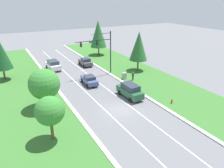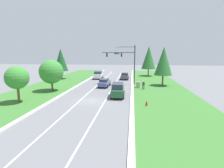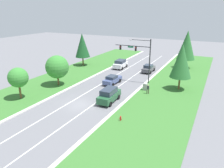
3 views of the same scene
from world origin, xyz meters
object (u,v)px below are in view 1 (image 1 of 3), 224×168
(forest_suv, at_px, (130,90))
(oak_near_left_tree, at_px, (44,84))
(conifer_near_right_tree, at_px, (139,46))
(graphite_sedan, at_px, (85,62))
(pedestrian, at_px, (133,76))
(utility_cabinet, at_px, (124,76))
(fire_hydrant, at_px, (172,102))
(traffic_signal_mast, at_px, (101,47))
(oak_far_left_tree, at_px, (50,111))
(white_suv, at_px, (53,65))
(conifer_mid_left_tree, at_px, (0,53))
(conifer_far_right_tree, at_px, (98,34))
(slate_blue_sedan, at_px, (89,80))

(forest_suv, xyz_separation_m, oak_near_left_tree, (-11.97, 2.59, 2.40))
(forest_suv, bearing_deg, conifer_near_right_tree, 48.55)
(forest_suv, height_order, graphite_sedan, forest_suv)
(graphite_sedan, xyz_separation_m, pedestrian, (4.05, -13.07, 0.06))
(forest_suv, height_order, conifer_near_right_tree, conifer_near_right_tree)
(forest_suv, xyz_separation_m, graphite_sedan, (0.26, 18.76, -0.23))
(forest_suv, relative_size, utility_cabinet, 3.98)
(fire_hydrant, bearing_deg, traffic_signal_mast, 101.95)
(conifer_near_right_tree, bearing_deg, oak_far_left_tree, -144.47)
(white_suv, bearing_deg, utility_cabinet, -52.04)
(white_suv, distance_m, fire_hydrant, 26.27)
(utility_cabinet, height_order, conifer_mid_left_tree, conifer_mid_left_tree)
(traffic_signal_mast, relative_size, white_suv, 1.71)
(pedestrian, height_order, conifer_far_right_tree, conifer_far_right_tree)
(white_suv, bearing_deg, oak_far_left_tree, -106.94)
(utility_cabinet, height_order, fire_hydrant, utility_cabinet)
(utility_cabinet, bearing_deg, oak_near_left_tree, -163.30)
(utility_cabinet, relative_size, fire_hydrant, 1.79)
(pedestrian, bearing_deg, conifer_far_right_tree, -118.27)
(conifer_near_right_tree, height_order, conifer_mid_left_tree, conifer_near_right_tree)
(fire_hydrant, bearing_deg, utility_cabinet, 93.61)
(conifer_near_right_tree, relative_size, oak_near_left_tree, 1.44)
(forest_suv, relative_size, conifer_mid_left_tree, 0.63)
(oak_far_left_tree, bearing_deg, slate_blue_sedan, 53.30)
(slate_blue_sedan, distance_m, conifer_near_right_tree, 12.88)
(fire_hydrant, height_order, conifer_near_right_tree, conifer_near_right_tree)
(forest_suv, relative_size, slate_blue_sedan, 1.07)
(traffic_signal_mast, xyz_separation_m, conifer_mid_left_tree, (-17.02, 6.00, -0.47))
(conifer_near_right_tree, bearing_deg, utility_cabinet, -149.24)
(traffic_signal_mast, distance_m, conifer_far_right_tree, 16.04)
(white_suv, relative_size, utility_cabinet, 3.90)
(slate_blue_sedan, distance_m, utility_cabinet, 6.76)
(pedestrian, bearing_deg, white_suv, -71.23)
(utility_cabinet, height_order, pedestrian, pedestrian)
(forest_suv, height_order, conifer_far_right_tree, conifer_far_right_tree)
(graphite_sedan, bearing_deg, oak_far_left_tree, -118.60)
(forest_suv, bearing_deg, white_suv, 107.91)
(white_suv, xyz_separation_m, conifer_far_right_tree, (13.77, 6.93, 4.46))
(forest_suv, bearing_deg, conifer_mid_left_tree, 131.59)
(conifer_far_right_tree, distance_m, oak_far_left_tree, 37.13)
(conifer_far_right_tree, bearing_deg, conifer_near_right_tree, -84.26)
(pedestrian, xyz_separation_m, conifer_far_right_tree, (2.62, 20.36, 4.58))
(slate_blue_sedan, height_order, oak_far_left_tree, oak_far_left_tree)
(slate_blue_sedan, height_order, graphite_sedan, graphite_sedan)
(graphite_sedan, relative_size, oak_near_left_tree, 0.81)
(pedestrian, bearing_deg, forest_suv, 32.00)
(utility_cabinet, height_order, oak_far_left_tree, oak_far_left_tree)
(traffic_signal_mast, relative_size, conifer_mid_left_tree, 1.06)
(graphite_sedan, distance_m, utility_cabinet, 11.98)
(graphite_sedan, relative_size, utility_cabinet, 3.61)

